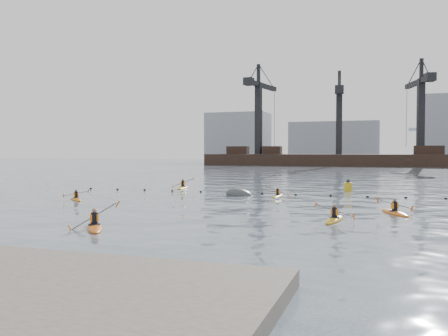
{
  "coord_description": "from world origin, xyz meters",
  "views": [
    {
      "loc": [
        11.21,
        -18.75,
        3.82
      ],
      "look_at": [
        1.88,
        8.94,
        2.8
      ],
      "focal_mm": 38.0,
      "sensor_mm": 36.0,
      "label": 1
    }
  ],
  "objects_px": {
    "kayaker_4": "(395,212)",
    "nav_buoy": "(348,187)",
    "kayaker_5": "(183,187)",
    "mooring_buoy": "(239,195)",
    "kayaker_0": "(94,226)",
    "kayaker_2": "(76,199)",
    "kayaker_1": "(334,219)",
    "kayaker_3": "(278,196)"
  },
  "relations": [
    {
      "from": "mooring_buoy",
      "to": "nav_buoy",
      "type": "relative_size",
      "value": 1.78
    },
    {
      "from": "mooring_buoy",
      "to": "kayaker_5",
      "type": "bearing_deg",
      "value": 144.66
    },
    {
      "from": "kayaker_0",
      "to": "mooring_buoy",
      "type": "distance_m",
      "value": 19.32
    },
    {
      "from": "kayaker_2",
      "to": "nav_buoy",
      "type": "bearing_deg",
      "value": -8.28
    },
    {
      "from": "kayaker_0",
      "to": "kayaker_1",
      "type": "distance_m",
      "value": 12.81
    },
    {
      "from": "kayaker_1",
      "to": "kayaker_2",
      "type": "bearing_deg",
      "value": 173.4
    },
    {
      "from": "kayaker_4",
      "to": "kayaker_2",
      "type": "bearing_deg",
      "value": -25.89
    },
    {
      "from": "kayaker_0",
      "to": "kayaker_5",
      "type": "distance_m",
      "value": 25.44
    },
    {
      "from": "kayaker_3",
      "to": "kayaker_2",
      "type": "bearing_deg",
      "value": -150.03
    },
    {
      "from": "mooring_buoy",
      "to": "kayaker_4",
      "type": "bearing_deg",
      "value": -34.56
    },
    {
      "from": "kayaker_1",
      "to": "mooring_buoy",
      "type": "xyz_separation_m",
      "value": [
        -9.32,
        12.75,
        -0.1
      ]
    },
    {
      "from": "kayaker_1",
      "to": "kayaker_5",
      "type": "distance_m",
      "value": 24.97
    },
    {
      "from": "kayaker_2",
      "to": "kayaker_5",
      "type": "bearing_deg",
      "value": 29.11
    },
    {
      "from": "kayaker_1",
      "to": "nav_buoy",
      "type": "distance_m",
      "value": 20.6
    },
    {
      "from": "kayaker_5",
      "to": "nav_buoy",
      "type": "height_order",
      "value": "nav_buoy"
    },
    {
      "from": "kayaker_4",
      "to": "nav_buoy",
      "type": "xyz_separation_m",
      "value": [
        -3.9,
        16.46,
        0.31
      ]
    },
    {
      "from": "kayaker_0",
      "to": "kayaker_2",
      "type": "bearing_deg",
      "value": 93.6
    },
    {
      "from": "kayaker_5",
      "to": "kayaker_2",
      "type": "bearing_deg",
      "value": -111.9
    },
    {
      "from": "kayaker_4",
      "to": "nav_buoy",
      "type": "bearing_deg",
      "value": -100.5
    },
    {
      "from": "kayaker_5",
      "to": "mooring_buoy",
      "type": "distance_m",
      "value": 9.48
    },
    {
      "from": "kayaker_2",
      "to": "mooring_buoy",
      "type": "distance_m",
      "value": 13.57
    },
    {
      "from": "kayaker_5",
      "to": "mooring_buoy",
      "type": "relative_size",
      "value": 1.48
    },
    {
      "from": "kayaker_0",
      "to": "nav_buoy",
      "type": "relative_size",
      "value": 2.41
    },
    {
      "from": "kayaker_1",
      "to": "kayaker_3",
      "type": "distance_m",
      "value": 13.9
    },
    {
      "from": "kayaker_2",
      "to": "nav_buoy",
      "type": "height_order",
      "value": "nav_buoy"
    },
    {
      "from": "mooring_buoy",
      "to": "nav_buoy",
      "type": "distance_m",
      "value": 11.66
    },
    {
      "from": "kayaker_5",
      "to": "mooring_buoy",
      "type": "height_order",
      "value": "kayaker_5"
    },
    {
      "from": "kayaker_3",
      "to": "kayaker_4",
      "type": "distance_m",
      "value": 12.44
    },
    {
      "from": "kayaker_3",
      "to": "kayaker_5",
      "type": "distance_m",
      "value": 12.51
    },
    {
      "from": "kayaker_2",
      "to": "kayaker_3",
      "type": "distance_m",
      "value": 16.42
    },
    {
      "from": "kayaker_0",
      "to": "kayaker_4",
      "type": "xyz_separation_m",
      "value": [
        14.27,
        10.6,
        -0.0
      ]
    },
    {
      "from": "kayaker_5",
      "to": "mooring_buoy",
      "type": "xyz_separation_m",
      "value": [
        7.74,
        -5.49,
        -0.11
      ]
    },
    {
      "from": "kayaker_1",
      "to": "kayaker_4",
      "type": "bearing_deg",
      "value": 59.03
    },
    {
      "from": "kayaker_4",
      "to": "mooring_buoy",
      "type": "relative_size",
      "value": 1.41
    },
    {
      "from": "kayaker_3",
      "to": "mooring_buoy",
      "type": "bearing_deg",
      "value": 179.52
    },
    {
      "from": "kayaker_2",
      "to": "kayaker_4",
      "type": "xyz_separation_m",
      "value": [
        23.65,
        -0.85,
        0.01
      ]
    },
    {
      "from": "kayaker_3",
      "to": "mooring_buoy",
      "type": "height_order",
      "value": "kayaker_3"
    },
    {
      "from": "kayaker_3",
      "to": "mooring_buoy",
      "type": "distance_m",
      "value": 3.43
    },
    {
      "from": "kayaker_1",
      "to": "kayaker_4",
      "type": "distance_m",
      "value": 5.23
    },
    {
      "from": "kayaker_0",
      "to": "nav_buoy",
      "type": "height_order",
      "value": "kayaker_0"
    },
    {
      "from": "kayaker_0",
      "to": "kayaker_1",
      "type": "relative_size",
      "value": 0.99
    },
    {
      "from": "kayaker_0",
      "to": "kayaker_5",
      "type": "relative_size",
      "value": 0.92
    }
  ]
}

